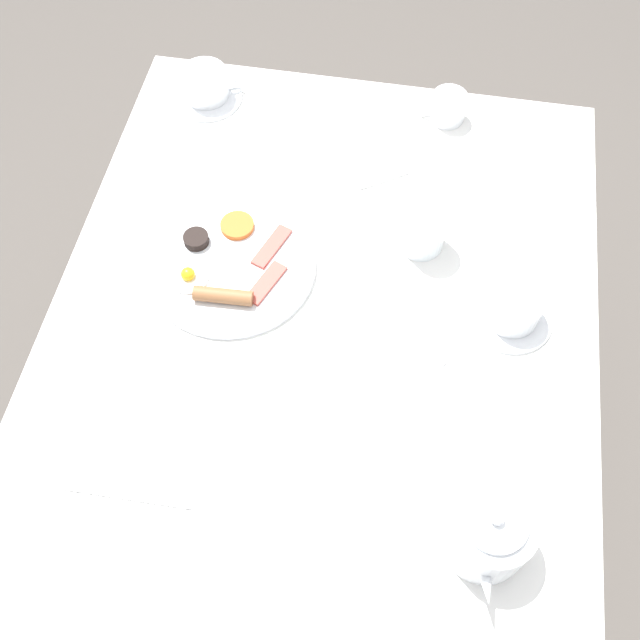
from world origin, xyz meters
name	(u,v)px	position (x,y,z in m)	size (l,w,h in m)	color
ground_plane	(320,478)	(0.00, 0.00, 0.00)	(8.00, 8.00, 0.00)	#4C4742
table	(320,347)	(0.00, 0.00, 0.69)	(0.90, 1.17, 0.76)	white
breakfast_plate	(230,265)	(0.17, -0.09, 0.77)	(0.29, 0.29, 0.04)	white
teapot_near	(488,531)	(-0.28, 0.30, 0.81)	(0.12, 0.21, 0.12)	white
teacup_with_saucer_left	(513,308)	(-0.31, -0.07, 0.79)	(0.14, 0.14, 0.07)	white
teacup_with_saucer_right	(206,86)	(0.31, -0.49, 0.79)	(0.14, 0.14, 0.07)	white
water_glass_tall	(424,224)	(-0.14, -0.20, 0.81)	(0.08, 0.08, 0.11)	white
creamer_jug	(448,107)	(-0.16, -0.51, 0.79)	(0.09, 0.07, 0.06)	white
napkin_folded	(370,157)	(-0.03, -0.38, 0.76)	(0.15, 0.16, 0.01)	white
fork_by_plate	(128,495)	(0.23, 0.33, 0.76)	(0.19, 0.02, 0.00)	silver
knife_by_plate	(393,329)	(-0.12, -0.01, 0.76)	(0.18, 0.12, 0.00)	silver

